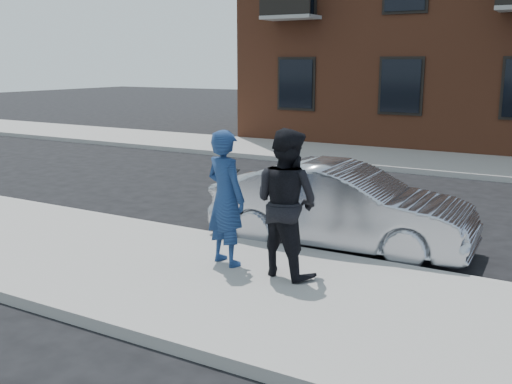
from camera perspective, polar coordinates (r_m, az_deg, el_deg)
The scene contains 8 objects.
ground at distance 7.45m, azimuth 10.87°, elevation -11.43°, with size 100.00×100.00×0.00m, color black.
near_sidewalk at distance 7.21m, azimuth 10.21°, elevation -11.61°, with size 50.00×3.50×0.15m, color gray.
near_curb at distance 8.81m, azimuth 14.31°, elevation -7.30°, with size 50.00×0.10×0.15m, color #999691.
far_sidewalk at distance 18.09m, azimuth 22.94°, elevation 2.11°, with size 50.00×3.50×0.15m, color gray.
far_curb at distance 16.33m, azimuth 22.08°, elevation 1.17°, with size 50.00×0.10×0.15m, color #999691.
silver_sedan at distance 9.73m, azimuth 8.15°, elevation -1.40°, with size 1.46×4.18×1.38m, color #999BA3.
man_hoodie at distance 8.38m, azimuth -2.91°, elevation -0.56°, with size 0.81×0.65×1.92m.
man_peacoat at distance 7.95m, azimuth 2.90°, elevation -1.02°, with size 1.10×0.94×1.98m.
Camera 1 is at (2.18, -6.48, 2.97)m, focal length 42.00 mm.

